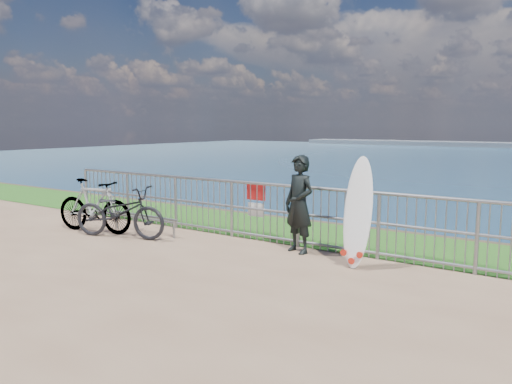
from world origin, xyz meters
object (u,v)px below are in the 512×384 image
Objects in this scene: bicycle_near at (120,212)px; bicycle_far at (94,206)px; surfer at (299,204)px; surfboard at (357,216)px.

bicycle_near is 1.06× the size of bicycle_far.
surfboard is at bearing 5.26° from surfer.
surfer is at bearing -90.60° from bicycle_near.
surfboard is 5.50m from bicycle_far.
bicycle_near is at bearing -171.04° from surfboard.
bicycle_far is (-0.83, 0.04, 0.04)m from bicycle_near.
surfer reaches higher than bicycle_near.
bicycle_near is (-4.62, -0.73, -0.29)m from surfboard.
surfer is 0.98× the size of surfboard.
bicycle_far is at bearing -149.90° from surfer.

